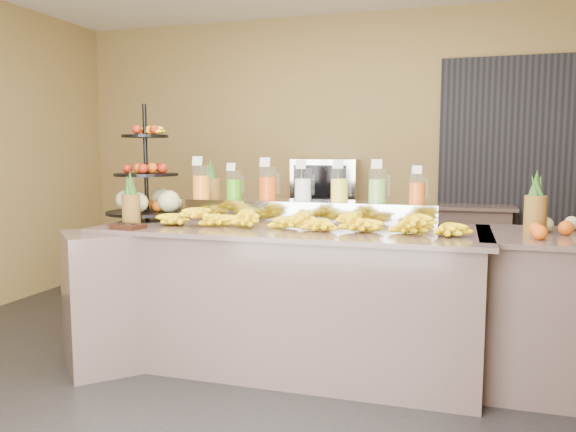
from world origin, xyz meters
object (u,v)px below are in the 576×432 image
at_px(condiment_caddy, 128,226).
at_px(oven_warmer, 325,180).
at_px(pitcher_tray, 303,211).
at_px(banana_heap, 305,218).
at_px(fruit_stand, 151,190).
at_px(right_fruit_pile, 563,224).

relative_size(condiment_caddy, oven_warmer, 0.30).
distance_m(pitcher_tray, banana_heap, 0.38).
bearing_deg(condiment_caddy, pitcher_tray, 34.85).
bearing_deg(oven_warmer, fruit_stand, -121.03).
xyz_separation_m(pitcher_tray, condiment_caddy, (-0.97, -0.68, -0.06)).
bearing_deg(pitcher_tray, condiment_caddy, -145.15).
xyz_separation_m(banana_heap, right_fruit_pile, (1.51, 0.11, 0.00)).
bearing_deg(condiment_caddy, right_fruit_pile, 9.36).
height_order(banana_heap, fruit_stand, fruit_stand).
xyz_separation_m(banana_heap, fruit_stand, (-1.23, 0.21, 0.14)).
bearing_deg(right_fruit_pile, oven_warmer, 134.07).
bearing_deg(fruit_stand, right_fruit_pile, -1.17).
height_order(pitcher_tray, oven_warmer, oven_warmer).
relative_size(fruit_stand, oven_warmer, 1.32).
bearing_deg(banana_heap, fruit_stand, 170.28).
xyz_separation_m(fruit_stand, oven_warmer, (0.88, 1.82, -0.00)).
distance_m(banana_heap, condiment_caddy, 1.13).
bearing_deg(banana_heap, right_fruit_pile, 4.32).
height_order(pitcher_tray, fruit_stand, fruit_stand).
distance_m(banana_heap, fruit_stand, 1.25).
height_order(banana_heap, condiment_caddy, banana_heap).
relative_size(right_fruit_pile, oven_warmer, 0.68).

